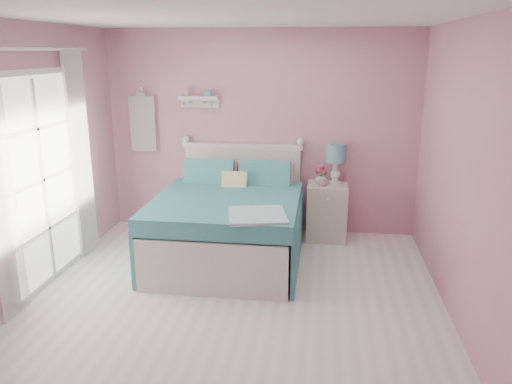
% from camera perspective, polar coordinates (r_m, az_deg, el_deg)
% --- Properties ---
extents(floor, '(4.50, 4.50, 0.00)m').
position_cam_1_polar(floor, '(4.77, -2.98, -13.31)').
color(floor, silver).
rests_on(floor, ground).
extents(room_shell, '(4.50, 4.50, 4.50)m').
position_cam_1_polar(room_shell, '(4.23, -3.29, 5.76)').
color(room_shell, '#C27B8B').
rests_on(room_shell, floor).
extents(bed, '(1.59, 2.02, 1.17)m').
position_cam_1_polar(bed, '(5.76, -3.05, -3.68)').
color(bed, silver).
rests_on(bed, floor).
extents(nightstand, '(0.50, 0.49, 0.72)m').
position_cam_1_polar(nightstand, '(6.39, 8.08, -2.21)').
color(nightstand, beige).
rests_on(nightstand, floor).
extents(table_lamp, '(0.25, 0.25, 0.50)m').
position_cam_1_polar(table_lamp, '(6.28, 9.13, 4.09)').
color(table_lamp, white).
rests_on(table_lamp, nightstand).
extents(vase, '(0.16, 0.16, 0.14)m').
position_cam_1_polar(vase, '(6.26, 7.42, 1.53)').
color(vase, silver).
rests_on(vase, nightstand).
extents(teacup, '(0.12, 0.12, 0.08)m').
position_cam_1_polar(teacup, '(6.17, 7.64, 1.00)').
color(teacup, '#C18187').
rests_on(teacup, nightstand).
extents(roses, '(0.14, 0.11, 0.12)m').
position_cam_1_polar(roses, '(6.23, 7.44, 2.53)').
color(roses, '#BE4068').
rests_on(roses, vase).
extents(wall_shelf, '(0.50, 0.15, 0.25)m').
position_cam_1_polar(wall_shelf, '(6.50, -6.53, 10.55)').
color(wall_shelf, silver).
rests_on(wall_shelf, room_shell).
extents(hanging_dress, '(0.34, 0.03, 0.72)m').
position_cam_1_polar(hanging_dress, '(6.76, -12.82, 7.60)').
color(hanging_dress, white).
rests_on(hanging_dress, room_shell).
extents(french_door, '(0.04, 1.32, 2.16)m').
position_cam_1_polar(french_door, '(5.42, -23.27, 1.21)').
color(french_door, silver).
rests_on(french_door, floor).
extents(curtain_far, '(0.04, 0.40, 2.32)m').
position_cam_1_polar(curtain_far, '(6.01, -19.41, 3.97)').
color(curtain_far, white).
rests_on(curtain_far, floor).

